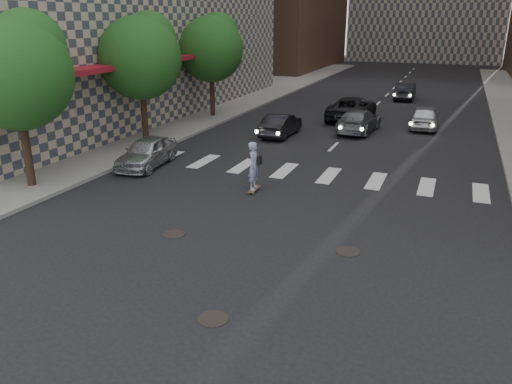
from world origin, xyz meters
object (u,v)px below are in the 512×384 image
silver_sedan (147,152)px  traffic_car_a (281,125)px  tree_a (18,68)px  traffic_car_e (405,91)px  tree_c (213,46)px  traffic_car_b (359,121)px  traffic_car_c (352,108)px  skateboarder (254,166)px  tree_b (142,54)px  traffic_car_d (425,117)px

silver_sedan → traffic_car_a: 8.82m
tree_a → traffic_car_e: (11.16, 28.70, -3.95)m
tree_c → traffic_car_b: tree_c is taller
traffic_car_b → traffic_car_a: bearing=38.6°
traffic_car_c → skateboarder: bearing=88.5°
tree_a → skateboarder: (8.25, 2.80, -3.62)m
traffic_car_c → silver_sedan: bearing=66.5°
tree_a → traffic_car_a: tree_a is taller
traffic_car_a → traffic_car_c: bearing=-114.2°
silver_sedan → traffic_car_b: size_ratio=0.85×
tree_c → traffic_car_a: (6.05, -3.74, -4.01)m
tree_b → traffic_car_a: size_ratio=1.70×
tree_c → traffic_car_d: tree_c is taller
traffic_car_c → tree_b: bearing=50.5°
traffic_car_b → tree_b: bearing=39.0°
tree_a → traffic_car_d: 22.42m
tree_b → traffic_car_e: bearing=61.7°
tree_a → traffic_car_a: 14.25m
silver_sedan → tree_b: bearing=116.7°
tree_a → traffic_car_b: 18.39m
tree_c → skateboarder: size_ratio=3.36×
tree_c → skateboarder: tree_c is taller
skateboarder → traffic_car_c: skateboarder is taller
tree_c → traffic_car_d: size_ratio=1.60×
tree_a → traffic_car_b: size_ratio=1.44×
tree_a → traffic_car_c: (8.85, 18.46, -3.89)m
tree_b → traffic_car_d: size_ratio=1.60×
silver_sedan → traffic_car_d: traffic_car_d is taller
tree_c → tree_a: bearing=-90.0°
tree_c → traffic_car_c: size_ratio=1.21×
traffic_car_a → silver_sedan: bearing=66.1°
silver_sedan → traffic_car_d: 17.25m
tree_a → traffic_car_c: tree_a is taller
tree_a → traffic_car_c: size_ratio=1.21×
traffic_car_c → traffic_car_d: 4.72m
tree_b → traffic_car_b: bearing=34.9°
skateboarder → tree_b: bearing=144.4°
traffic_car_d → traffic_car_e: size_ratio=0.98×
tree_b → skateboarder: tree_b is taller
silver_sedan → traffic_car_d: bearing=44.1°
tree_c → traffic_car_a: bearing=-31.7°
tree_a → traffic_car_a: size_ratio=1.70×
tree_a → silver_sedan: bearing=59.7°
tree_a → traffic_car_a: bearing=63.7°
skateboarder → traffic_car_d: (5.22, 14.68, -0.33)m
tree_c → traffic_car_c: tree_c is taller
tree_a → skateboarder: tree_a is taller
traffic_car_a → tree_c: bearing=-31.5°
skateboarder → tree_a: bearing=-164.6°
tree_a → silver_sedan: 6.29m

